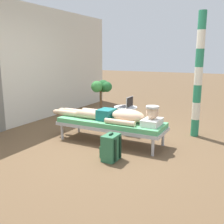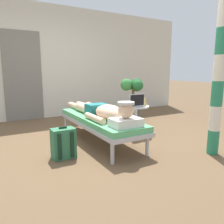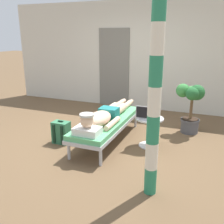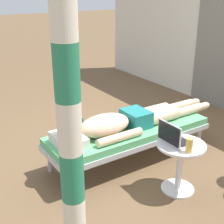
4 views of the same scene
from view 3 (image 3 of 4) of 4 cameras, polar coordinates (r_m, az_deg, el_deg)
The scene contains 11 objects.
ground_plane at distance 4.85m, azimuth -3.58°, elevation -5.97°, with size 40.00×40.00×0.00m, color brown.
house_wall_back at distance 6.71m, azimuth 7.21°, elevation 12.30°, with size 7.60×0.20×2.70m, color beige.
house_door_panel at distance 6.88m, azimuth 0.45°, elevation 9.78°, with size 0.84×0.03×2.04m, color slate.
lounge_chair at distance 4.64m, azimuth -1.11°, elevation -2.47°, with size 0.65×2.00×0.42m.
person_reclining at distance 4.49m, azimuth -1.66°, elevation -0.82°, with size 0.53×2.17×0.33m.
side_table at distance 4.46m, azimuth 8.32°, elevation -3.32°, with size 0.48×0.48×0.52m.
laptop at distance 4.35m, azimuth 7.52°, elevation -0.66°, with size 0.31×0.24×0.23m.
drink_glass at distance 4.30m, azimuth 10.21°, elevation -0.85°, with size 0.06×0.06×0.14m, color gold.
backpack at distance 4.69m, azimuth -11.24°, elevation -4.52°, with size 0.30×0.26×0.42m.
potted_plant at distance 5.18m, azimuth 17.19°, elevation 1.68°, with size 0.54×0.51×0.98m.
porch_post at distance 2.89m, azimuth 9.44°, elevation 2.38°, with size 0.15×0.15×2.35m.
Camera 3 is at (1.94, -4.02, 1.90)m, focal length 40.88 mm.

